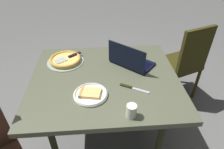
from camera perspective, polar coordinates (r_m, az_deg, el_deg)
name	(u,v)px	position (r m, az deg, el deg)	size (l,w,h in m)	color
ground_plane	(106,135)	(2.03, -1.67, -17.06)	(12.00, 12.00, 0.00)	slate
dining_table	(105,83)	(1.55, -2.10, -2.60)	(1.14, 0.96, 0.72)	#525641
laptop	(130,60)	(1.64, 5.38, 4.08)	(0.39, 0.38, 0.21)	black
pizza_plate	(90,94)	(1.36, -6.32, -5.63)	(0.24, 0.24, 0.04)	silver
pizza_tray	(65,60)	(1.73, -13.40, 4.21)	(0.31, 0.31, 0.04)	#9AAAA2
table_knife	(131,88)	(1.42, 5.68, -3.82)	(0.20, 0.12, 0.01)	#BAB1BB
drink_cup	(131,111)	(1.20, 5.68, -10.48)	(0.06, 0.06, 0.09)	silver
chair_near	(185,61)	(2.22, 20.35, 3.73)	(0.49, 0.49, 0.92)	#332F0F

